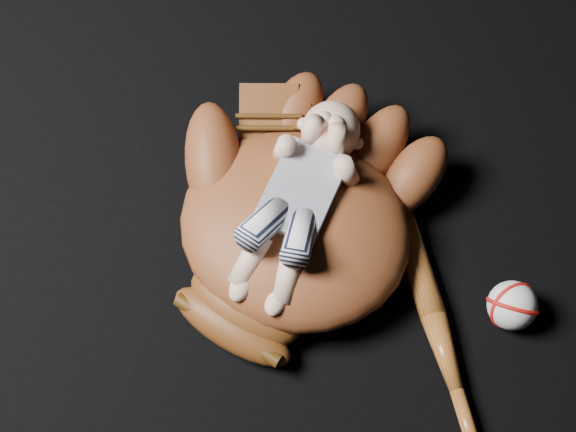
{
  "coord_description": "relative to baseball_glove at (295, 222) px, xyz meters",
  "views": [
    {
      "loc": [
        0.17,
        -0.5,
        1.18
      ],
      "look_at": [
        -0.01,
        0.01,
        0.09
      ],
      "focal_mm": 50.0,
      "sensor_mm": 36.0,
      "label": 1
    }
  ],
  "objects": [
    {
      "name": "newborn_baby",
      "position": [
        -0.0,
        0.0,
        0.05
      ],
      "size": [
        0.18,
        0.35,
        0.14
      ],
      "primitive_type": null,
      "rotation": [
        0.0,
        0.0,
        -0.06
      ],
      "color": "#DFAD8F",
      "rests_on": "baseball_glove"
    },
    {
      "name": "baseball",
      "position": [
        0.35,
        -0.0,
        -0.04
      ],
      "size": [
        0.1,
        0.1,
        0.08
      ],
      "primitive_type": "sphere",
      "rotation": [
        0.0,
        0.0,
        0.41
      ],
      "color": "white",
      "rests_on": "ground"
    },
    {
      "name": "baseball_glove",
      "position": [
        0.0,
        0.0,
        0.0
      ],
      "size": [
        0.55,
        0.6,
        0.16
      ],
      "primitive_type": null,
      "rotation": [
        0.0,
        0.0,
        -0.22
      ],
      "color": "#602B14",
      "rests_on": "ground"
    },
    {
      "name": "baseball_bat",
      "position": [
        0.25,
        -0.07,
        -0.06
      ],
      "size": [
        0.26,
        0.39,
        0.04
      ],
      "primitive_type": null,
      "rotation": [
        0.0,
        0.0,
        0.56
      ],
      "color": "brown",
      "rests_on": "ground"
    }
  ]
}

